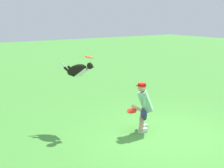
# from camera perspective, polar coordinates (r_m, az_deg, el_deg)

# --- Properties ---
(ground_plane) EXTENTS (60.00, 60.00, 0.00)m
(ground_plane) POSITION_cam_1_polar(r_m,az_deg,el_deg) (8.12, 9.95, -9.47)
(ground_plane) COLOR #4B993B
(person) EXTENTS (0.71, 0.58, 1.29)m
(person) POSITION_cam_1_polar(r_m,az_deg,el_deg) (8.19, 5.94, -3.98)
(person) COLOR silver
(person) RESTS_ON ground_plane
(dog) EXTENTS (0.61, 0.94, 0.50)m
(dog) POSITION_cam_1_polar(r_m,az_deg,el_deg) (8.41, -6.29, 2.59)
(dog) COLOR black
(frisbee_flying) EXTENTS (0.30, 0.30, 0.09)m
(frisbee_flying) POSITION_cam_1_polar(r_m,az_deg,el_deg) (8.17, -4.28, 5.04)
(frisbee_flying) COLOR #EF5125
(frisbee_held) EXTENTS (0.35, 0.35, 0.09)m
(frisbee_held) POSITION_cam_1_polar(r_m,az_deg,el_deg) (8.01, 3.67, -4.98)
(frisbee_held) COLOR red
(frisbee_held) RESTS_ON person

